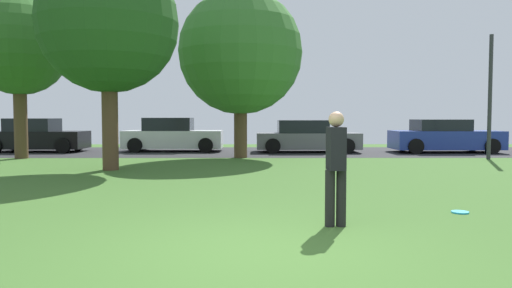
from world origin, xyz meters
TOP-DOWN VIEW (x-y plane):
  - ground_plane at (0.00, 0.00)m, footprint 44.00×44.00m
  - road_strip at (0.00, 16.00)m, footprint 44.00×6.40m
  - oak_tree_left at (-4.20, 8.70)m, footprint 4.01×4.01m
  - oak_tree_right at (-8.67, 12.66)m, footprint 3.60×3.60m
  - birch_tree_lone at (-0.54, 12.95)m, footprint 4.64×4.64m
  - person_walking at (1.10, 1.38)m, footprint 0.30×0.34m
  - frisbee_disc at (3.26, 2.31)m, footprint 0.27×0.27m
  - parked_car_black at (-9.63, 16.11)m, footprint 4.14×2.00m
  - parked_car_white at (-3.68, 16.40)m, footprint 4.34×1.99m
  - parked_car_grey at (2.28, 15.89)m, footprint 4.46×2.10m
  - parked_car_blue at (8.24, 15.63)m, footprint 4.55×2.09m
  - street_lamp_post at (8.51, 12.20)m, footprint 0.14×0.14m

SIDE VIEW (x-z plane):
  - ground_plane at x=0.00m, z-range 0.00..0.00m
  - road_strip at x=0.00m, z-range 0.00..0.01m
  - frisbee_disc at x=3.26m, z-range 0.00..0.03m
  - parked_car_grey at x=2.28m, z-range -0.06..1.34m
  - parked_car_blue at x=8.24m, z-range -0.05..1.38m
  - parked_car_black at x=-9.63m, z-range -0.07..1.41m
  - parked_car_white at x=-3.68m, z-range -0.07..1.43m
  - person_walking at x=1.10m, z-range 0.08..1.69m
  - street_lamp_post at x=8.51m, z-range 0.00..4.50m
  - birch_tree_lone at x=-0.54m, z-range 0.80..7.08m
  - oak_tree_right at x=-8.67m, z-range 1.14..7.09m
  - oak_tree_left at x=-4.20m, z-range 1.09..7.32m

